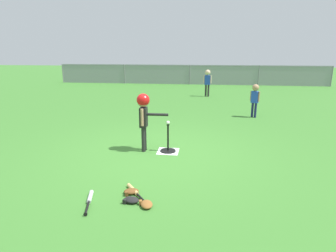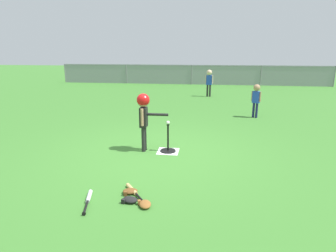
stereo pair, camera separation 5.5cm
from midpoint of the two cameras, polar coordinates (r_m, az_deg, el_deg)
ground_plane at (r=5.88m, az=-2.32°, el=-5.59°), size 60.00×60.00×0.00m
home_plate at (r=6.02m, az=-0.26°, el=-5.02°), size 0.44×0.44×0.01m
batting_tee at (r=6.00m, az=-0.26°, el=-4.28°), size 0.32×0.32×0.58m
baseball_on_tee at (r=5.84m, az=-0.27°, el=0.68°), size 0.07×0.07×0.07m
batter_child at (r=5.86m, az=-5.11°, el=3.09°), size 0.64×0.35×1.21m
fielder_deep_left at (r=9.24m, az=16.72°, el=5.69°), size 0.26×0.22×1.03m
fielder_near_left at (r=12.98m, az=7.72°, el=9.16°), size 0.35×0.23×1.19m
spare_bat_silver at (r=4.32m, az=-15.66°, el=-13.77°), size 0.20×0.60×0.06m
spare_bat_wood at (r=4.40m, az=-7.00°, el=-12.74°), size 0.45×0.57×0.06m
glove_by_plate at (r=4.39m, az=-7.71°, el=-12.75°), size 0.25×0.21×0.07m
glove_near_bats at (r=4.17m, az=-7.72°, el=-14.35°), size 0.25×0.21×0.07m
glove_tossed_aside at (r=4.05m, az=-4.72°, el=-15.22°), size 0.23×0.26×0.07m
outfield_fence at (r=17.44m, az=4.25°, el=10.26°), size 16.06×0.06×1.15m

